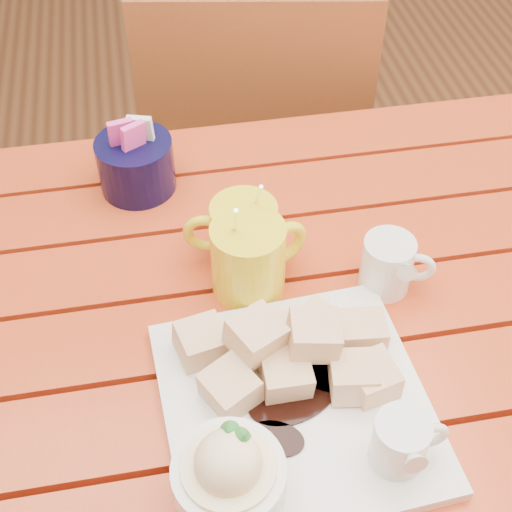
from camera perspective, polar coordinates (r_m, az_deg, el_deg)
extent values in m
cube|color=#AB3616|center=(0.75, 3.58, -19.48)|extent=(1.20, 0.11, 0.03)
cube|color=#AB3616|center=(0.81, 1.75, -12.17)|extent=(1.20, 0.11, 0.03)
cube|color=#AB3616|center=(0.87, 0.25, -5.82)|extent=(1.20, 0.11, 0.03)
cube|color=#AB3616|center=(0.94, -1.01, -0.39)|extent=(1.20, 0.11, 0.03)
cube|color=#AB3616|center=(1.02, -2.08, 4.23)|extent=(1.20, 0.11, 0.03)
cube|color=#AB3616|center=(1.11, -2.99, 8.14)|extent=(1.20, 0.11, 0.03)
cube|color=#AB3616|center=(1.16, -3.01, 6.53)|extent=(1.12, 0.04, 0.08)
cylinder|color=#AB3616|center=(1.52, 18.52, -0.93)|extent=(0.06, 0.06, 0.72)
cube|color=white|center=(0.78, 3.19, -11.88)|extent=(0.29, 0.29, 0.02)
cube|color=#DA8542|center=(0.80, 0.86, -6.30)|extent=(0.06, 0.06, 0.04)
cube|color=#DA8542|center=(0.80, -4.42, -6.86)|extent=(0.06, 0.06, 0.04)
cube|color=#DA8542|center=(0.76, -0.02, -6.38)|extent=(0.07, 0.07, 0.04)
cube|color=#DA8542|center=(0.76, 4.65, -6.28)|extent=(0.06, 0.06, 0.04)
cube|color=#DA8542|center=(0.78, 9.35, -9.56)|extent=(0.06, 0.06, 0.04)
cube|color=#DA8542|center=(0.81, 8.38, -6.14)|extent=(0.05, 0.05, 0.04)
cube|color=#DA8542|center=(0.77, 2.40, -9.42)|extent=(0.05, 0.05, 0.04)
cube|color=#DA8542|center=(0.77, 7.79, -9.56)|extent=(0.06, 0.06, 0.04)
cube|color=#DA8542|center=(0.81, 4.96, -5.75)|extent=(0.07, 0.07, 0.04)
cube|color=#DA8542|center=(0.76, -2.09, -10.51)|extent=(0.07, 0.07, 0.04)
cylinder|color=white|center=(0.71, -2.17, -17.41)|extent=(0.11, 0.11, 0.04)
cylinder|color=#FFECBB|center=(0.70, -2.19, -16.98)|extent=(0.09, 0.09, 0.03)
sphere|color=#FFECBB|center=(0.68, -2.25, -16.20)|extent=(0.06, 0.06, 0.06)
cone|color=#297D2F|center=(0.66, -1.10, -14.33)|extent=(0.04, 0.04, 0.03)
cone|color=#297D2F|center=(0.66, -2.20, -13.82)|extent=(0.03, 0.03, 0.03)
cylinder|color=white|center=(0.73, 11.40, -14.35)|extent=(0.06, 0.06, 0.06)
cylinder|color=black|center=(0.71, 11.71, -13.33)|extent=(0.04, 0.04, 0.01)
cone|color=white|center=(0.70, 12.40, -15.41)|extent=(0.02, 0.02, 0.03)
torus|color=white|center=(0.74, 13.82, -13.77)|extent=(0.04, 0.01, 0.04)
cylinder|color=yellow|center=(0.89, -0.97, 1.68)|extent=(0.08, 0.08, 0.09)
cylinder|color=black|center=(0.86, -1.00, 3.51)|extent=(0.07, 0.07, 0.01)
torus|color=yellow|center=(0.89, -4.06, 1.82)|extent=(0.06, 0.03, 0.06)
cylinder|color=silver|center=(0.87, -0.19, 3.72)|extent=(0.01, 0.06, 0.12)
cylinder|color=yellow|center=(0.85, -0.63, -0.23)|extent=(0.09, 0.09, 0.10)
cylinder|color=black|center=(0.82, -0.65, 1.77)|extent=(0.08, 0.08, 0.01)
torus|color=yellow|center=(0.87, 2.29, 1.08)|extent=(0.06, 0.04, 0.06)
cylinder|color=silver|center=(0.83, -1.78, 1.77)|extent=(0.01, 0.06, 0.13)
cylinder|color=white|center=(0.88, 10.40, -0.68)|extent=(0.06, 0.06, 0.07)
cylinder|color=white|center=(0.86, 10.70, 0.84)|extent=(0.05, 0.05, 0.01)
cone|color=white|center=(0.84, 11.28, -1.03)|extent=(0.03, 0.03, 0.03)
torus|color=white|center=(0.89, 12.68, -0.28)|extent=(0.04, 0.02, 0.04)
cylinder|color=black|center=(1.02, -9.58, 7.21)|extent=(0.11, 0.11, 0.08)
cube|color=#F843B0|center=(0.98, -10.73, 9.45)|extent=(0.04, 0.02, 0.05)
cube|color=white|center=(0.99, -9.19, 9.82)|extent=(0.04, 0.02, 0.05)
cube|color=#F843B0|center=(0.98, -9.78, 9.19)|extent=(0.04, 0.03, 0.05)
cube|color=brown|center=(1.60, -0.09, 8.43)|extent=(0.48, 0.48, 0.03)
cylinder|color=brown|center=(1.89, 5.37, 6.43)|extent=(0.04, 0.04, 0.42)
cylinder|color=brown|center=(1.89, -5.59, 6.38)|extent=(0.04, 0.04, 0.42)
cylinder|color=brown|center=(1.63, 6.26, -1.72)|extent=(0.04, 0.04, 0.42)
cylinder|color=brown|center=(1.63, -6.36, -1.78)|extent=(0.04, 0.04, 0.42)
cube|color=brown|center=(1.31, -0.06, 11.38)|extent=(0.42, 0.10, 0.44)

